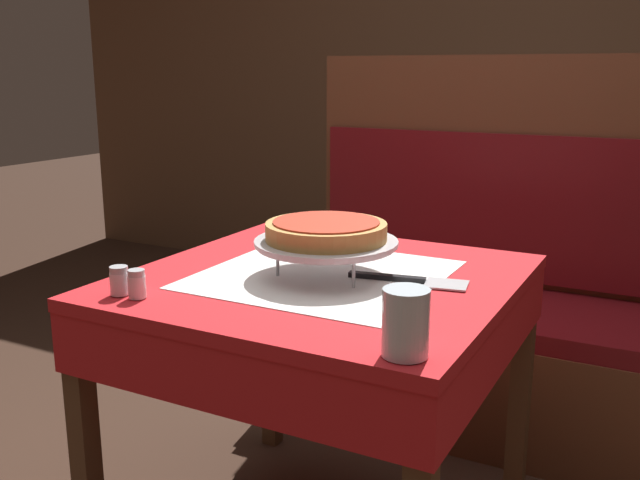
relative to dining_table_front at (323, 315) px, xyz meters
The scene contains 11 objects.
dining_table_front is the anchor object (origin of this frame).
dining_table_rear 1.84m from the dining_table_front, 86.38° to the left, with size 0.75×0.75×0.73m.
booth_bench 0.95m from the dining_table_front, 79.89° to the left, with size 1.40×0.53×1.25m.
back_wall_panel 2.40m from the dining_table_front, 90.00° to the left, with size 6.00×0.04×2.40m, color brown.
pizza_pan_stand 0.18m from the dining_table_front, 25.73° to the right, with size 0.33×0.33×0.08m.
deep_dish_pizza 0.21m from the dining_table_front, 25.73° to the right, with size 0.28×0.28×0.04m.
pizza_server 0.23m from the dining_table_front, 10.16° to the left, with size 0.27×0.10×0.01m.
water_glass_near 0.53m from the dining_table_front, 46.50° to the right, with size 0.08×0.08×0.12m.
salt_shaker 0.48m from the dining_table_front, 132.44° to the right, with size 0.04×0.04×0.06m.
pepper_shaker 0.45m from the dining_table_front, 127.66° to the right, with size 0.04×0.04×0.06m.
condiment_caddy 1.93m from the dining_table_front, 84.03° to the left, with size 0.12×0.12×0.14m.
Camera 1 is at (0.74, -1.42, 1.20)m, focal length 40.00 mm.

